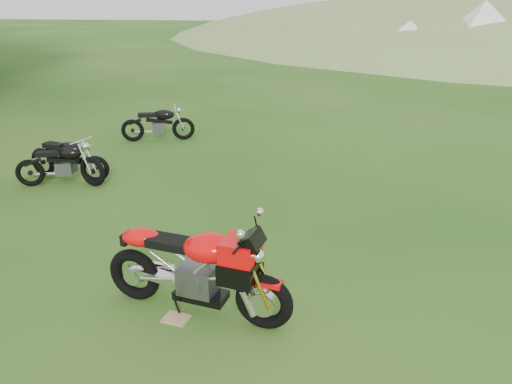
% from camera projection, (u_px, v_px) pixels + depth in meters
% --- Properties ---
extents(ground, '(120.00, 120.00, 0.00)m').
position_uv_depth(ground, '(254.00, 253.00, 6.98)').
color(ground, '#1B4E10').
rests_on(ground, ground).
extents(sport_motorcycle, '(2.21, 1.00, 1.29)m').
position_uv_depth(sport_motorcycle, '(195.00, 262.00, 5.47)').
color(sport_motorcycle, '#F20809').
rests_on(sport_motorcycle, ground).
extents(plywood_board, '(0.32, 0.28, 0.02)m').
position_uv_depth(plywood_board, '(176.00, 318.00, 5.58)').
color(plywood_board, tan).
rests_on(plywood_board, ground).
extents(vintage_moto_a, '(1.82, 0.96, 0.94)m').
position_uv_depth(vintage_moto_a, '(66.00, 158.00, 9.49)').
color(vintage_moto_a, black).
rests_on(vintage_moto_a, ground).
extents(vintage_moto_c, '(1.67, 0.87, 0.86)m').
position_uv_depth(vintage_moto_c, '(62.00, 163.00, 9.34)').
color(vintage_moto_c, black).
rests_on(vintage_moto_c, ground).
extents(vintage_moto_d, '(1.76, 0.81, 0.90)m').
position_uv_depth(vintage_moto_d, '(158.00, 123.00, 12.11)').
color(vintage_moto_d, black).
rests_on(vintage_moto_d, ground).
extents(tent_mid, '(3.28, 3.28, 2.24)m').
position_uv_depth(tent_mid, '(408.00, 39.00, 26.15)').
color(tent_mid, white).
rests_on(tent_mid, ground).
extents(tent_right, '(3.62, 3.62, 2.87)m').
position_uv_depth(tent_right, '(481.00, 33.00, 25.59)').
color(tent_right, white).
rests_on(tent_right, ground).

